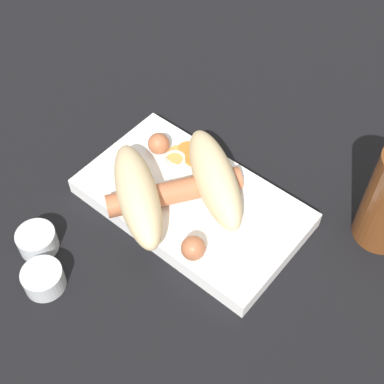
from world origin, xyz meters
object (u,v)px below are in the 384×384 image
bread_roll (177,186)px  food_tray (192,203)px  condiment_cup_far (44,279)px  condiment_cup_near (38,241)px  sausage (175,192)px

bread_roll → food_tray: bearing=-122.1°
bread_roll → condiment_cup_far: 0.18m
food_tray → condiment_cup_near: condiment_cup_near is taller
food_tray → condiment_cup_near: bearing=57.2°
food_tray → condiment_cup_far: condiment_cup_far is taller
sausage → condiment_cup_far: sausage is taller
condiment_cup_far → sausage: bearing=-104.4°
food_tray → condiment_cup_far: bearing=72.8°
sausage → condiment_cup_far: (0.04, 0.17, -0.03)m
condiment_cup_near → food_tray: bearing=-122.8°
bread_roll → condiment_cup_near: bread_roll is taller
bread_roll → sausage: size_ratio=1.26×
food_tray → sausage: 0.03m
sausage → food_tray: bearing=-131.9°
bread_roll → sausage: bread_roll is taller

